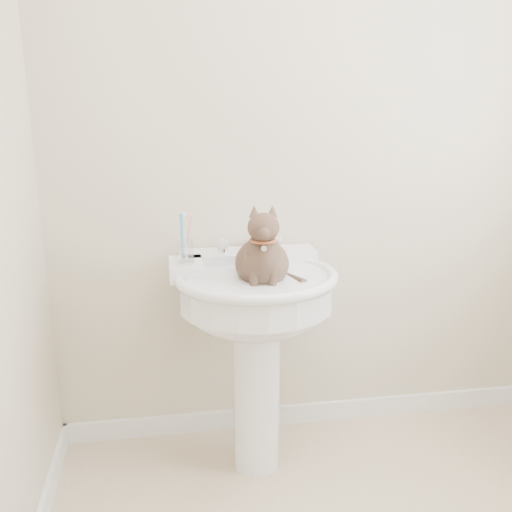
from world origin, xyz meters
name	(u,v)px	position (x,y,z in m)	size (l,w,h in m)	color
wall_back	(315,151)	(0.00, 1.10, 1.25)	(2.20, 0.00, 2.50)	beige
baseboard_back	(308,413)	(0.00, 1.09, 0.04)	(2.20, 0.02, 0.09)	white
pedestal_sink	(256,311)	(-0.29, 0.81, 0.68)	(0.63, 0.62, 0.86)	white
faucet	(250,243)	(-0.29, 0.96, 0.91)	(0.28, 0.12, 0.14)	silver
soap_bar	(262,244)	(-0.23, 1.05, 0.88)	(0.09, 0.06, 0.03)	red
toothbrush_cup	(186,250)	(-0.55, 0.87, 0.91)	(0.07, 0.07, 0.19)	silver
cat	(263,258)	(-0.27, 0.76, 0.91)	(0.22, 0.27, 0.40)	brown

